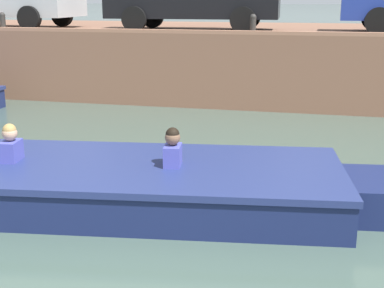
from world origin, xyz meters
The scene contains 6 objects.
ground_plane centered at (0.00, 5.36, 0.00)m, with size 400.00×400.00×0.00m, color #42564C.
far_quay_wall centered at (0.00, 13.72, 0.87)m, with size 60.00×6.00×1.74m, color brown.
far_wall_coping centered at (0.00, 10.84, 1.78)m, with size 60.00×0.24×0.08m, color #9F6C52.
motorboat_passing centered at (-0.47, 4.64, 0.27)m, with size 7.30×2.83×1.02m.
mooring_bollard_west centered at (-6.03, 10.97, 1.98)m, with size 0.15×0.15×0.45m.
mooring_bollard_mid centered at (0.31, 10.97, 1.98)m, with size 0.15×0.15×0.45m.
Camera 1 is at (1.81, -1.38, 2.55)m, focal length 50.00 mm.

